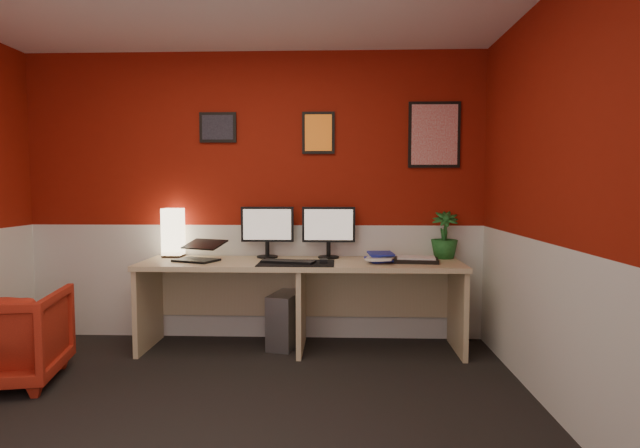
{
  "coord_description": "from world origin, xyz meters",
  "views": [
    {
      "loc": [
        0.75,
        -2.76,
        1.33
      ],
      "look_at": [
        0.6,
        1.21,
        1.05
      ],
      "focal_mm": 29.02,
      "sensor_mm": 36.0,
      "label": 1
    }
  ],
  "objects_px": {
    "potted_plant": "(444,235)",
    "monitor_right": "(329,224)",
    "desk": "(301,306)",
    "armchair": "(7,337)",
    "laptop": "(196,248)",
    "pc_tower": "(286,319)",
    "monitor_left": "(267,224)",
    "shoji_lamp": "(173,234)",
    "zen_tray": "(416,260)"
  },
  "relations": [
    {
      "from": "potted_plant",
      "to": "monitor_right",
      "type": "bearing_deg",
      "value": -179.07
    },
    {
      "from": "desk",
      "to": "monitor_right",
      "type": "distance_m",
      "value": 0.72
    },
    {
      "from": "desk",
      "to": "armchair",
      "type": "distance_m",
      "value": 2.1
    },
    {
      "from": "laptop",
      "to": "pc_tower",
      "type": "height_order",
      "value": "laptop"
    },
    {
      "from": "pc_tower",
      "to": "laptop",
      "type": "bearing_deg",
      "value": -155.85
    },
    {
      "from": "laptop",
      "to": "monitor_left",
      "type": "relative_size",
      "value": 0.57
    },
    {
      "from": "laptop",
      "to": "shoji_lamp",
      "type": "bearing_deg",
      "value": 158.91
    },
    {
      "from": "desk",
      "to": "monitor_right",
      "type": "relative_size",
      "value": 4.48
    },
    {
      "from": "monitor_left",
      "to": "armchair",
      "type": "height_order",
      "value": "monitor_left"
    },
    {
      "from": "desk",
      "to": "shoji_lamp",
      "type": "distance_m",
      "value": 1.28
    },
    {
      "from": "potted_plant",
      "to": "armchair",
      "type": "bearing_deg",
      "value": -161.68
    },
    {
      "from": "laptop",
      "to": "monitor_left",
      "type": "distance_m",
      "value": 0.63
    },
    {
      "from": "desk",
      "to": "pc_tower",
      "type": "relative_size",
      "value": 5.78
    },
    {
      "from": "desk",
      "to": "laptop",
      "type": "distance_m",
      "value": 0.98
    },
    {
      "from": "zen_tray",
      "to": "shoji_lamp",
      "type": "bearing_deg",
      "value": 173.62
    },
    {
      "from": "zen_tray",
      "to": "pc_tower",
      "type": "distance_m",
      "value": 1.19
    },
    {
      "from": "shoji_lamp",
      "to": "zen_tray",
      "type": "bearing_deg",
      "value": -6.38
    },
    {
      "from": "potted_plant",
      "to": "pc_tower",
      "type": "bearing_deg",
      "value": -174.67
    },
    {
      "from": "shoji_lamp",
      "to": "armchair",
      "type": "height_order",
      "value": "shoji_lamp"
    },
    {
      "from": "monitor_right",
      "to": "armchair",
      "type": "distance_m",
      "value": 2.49
    },
    {
      "from": "laptop",
      "to": "zen_tray",
      "type": "relative_size",
      "value": 0.94
    },
    {
      "from": "zen_tray",
      "to": "monitor_left",
      "type": "bearing_deg",
      "value": 169.89
    },
    {
      "from": "monitor_right",
      "to": "potted_plant",
      "type": "relative_size",
      "value": 1.46
    },
    {
      "from": "laptop",
      "to": "monitor_right",
      "type": "relative_size",
      "value": 0.57
    },
    {
      "from": "laptop",
      "to": "armchair",
      "type": "height_order",
      "value": "laptop"
    },
    {
      "from": "desk",
      "to": "potted_plant",
      "type": "xyz_separation_m",
      "value": [
        1.2,
        0.22,
        0.56
      ]
    },
    {
      "from": "monitor_right",
      "to": "pc_tower",
      "type": "relative_size",
      "value": 1.29
    },
    {
      "from": "monitor_right",
      "to": "potted_plant",
      "type": "xyz_separation_m",
      "value": [
        0.98,
        0.02,
        -0.09
      ]
    },
    {
      "from": "monitor_left",
      "to": "monitor_right",
      "type": "height_order",
      "value": "same"
    },
    {
      "from": "potted_plant",
      "to": "armchair",
      "type": "distance_m",
      "value": 3.36
    },
    {
      "from": "monitor_right",
      "to": "zen_tray",
      "type": "relative_size",
      "value": 1.66
    },
    {
      "from": "laptop",
      "to": "armchair",
      "type": "xyz_separation_m",
      "value": [
        -1.08,
        -0.79,
        -0.52
      ]
    },
    {
      "from": "monitor_right",
      "to": "laptop",
      "type": "bearing_deg",
      "value": -167.63
    },
    {
      "from": "zen_tray",
      "to": "pc_tower",
      "type": "relative_size",
      "value": 0.78
    },
    {
      "from": "zen_tray",
      "to": "armchair",
      "type": "height_order",
      "value": "zen_tray"
    },
    {
      "from": "monitor_left",
      "to": "pc_tower",
      "type": "relative_size",
      "value": 1.29
    },
    {
      "from": "desk",
      "to": "zen_tray",
      "type": "bearing_deg",
      "value": -0.2
    },
    {
      "from": "potted_plant",
      "to": "armchair",
      "type": "xyz_separation_m",
      "value": [
        -3.14,
        -1.04,
        -0.61
      ]
    },
    {
      "from": "potted_plant",
      "to": "shoji_lamp",
      "type": "bearing_deg",
      "value": 179.95
    },
    {
      "from": "monitor_right",
      "to": "pc_tower",
      "type": "xyz_separation_m",
      "value": [
        -0.35,
        -0.11,
        -0.8
      ]
    },
    {
      "from": "shoji_lamp",
      "to": "zen_tray",
      "type": "xyz_separation_m",
      "value": [
        2.05,
        -0.23,
        -0.18
      ]
    },
    {
      "from": "pc_tower",
      "to": "monitor_right",
      "type": "bearing_deg",
      "value": 31.21
    },
    {
      "from": "shoji_lamp",
      "to": "laptop",
      "type": "xyz_separation_m",
      "value": [
        0.27,
        -0.25,
        -0.09
      ]
    },
    {
      "from": "zen_tray",
      "to": "potted_plant",
      "type": "xyz_separation_m",
      "value": [
        0.27,
        0.23,
        0.18
      ]
    },
    {
      "from": "monitor_right",
      "to": "armchair",
      "type": "height_order",
      "value": "monitor_right"
    },
    {
      "from": "shoji_lamp",
      "to": "pc_tower",
      "type": "bearing_deg",
      "value": -7.28
    },
    {
      "from": "laptop",
      "to": "potted_plant",
      "type": "distance_m",
      "value": 2.07
    },
    {
      "from": "laptop",
      "to": "zen_tray",
      "type": "distance_m",
      "value": 1.79
    },
    {
      "from": "desk",
      "to": "zen_tray",
      "type": "relative_size",
      "value": 7.43
    },
    {
      "from": "desk",
      "to": "armchair",
      "type": "bearing_deg",
      "value": -157.21
    }
  ]
}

